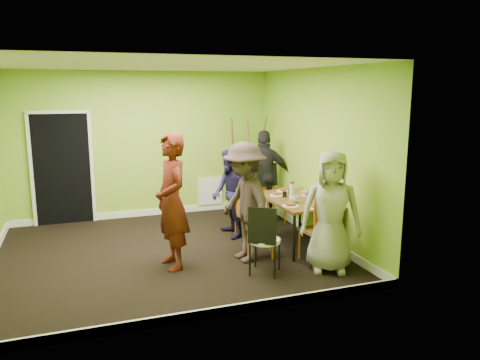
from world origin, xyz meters
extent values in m
plane|color=black|center=(0.00, 0.00, 0.00)|extent=(5.00, 5.00, 0.00)
cube|color=#8AC231|center=(0.00, 2.25, 1.40)|extent=(5.00, 0.04, 2.80)
cube|color=#8AC231|center=(0.00, -2.25, 1.40)|extent=(5.00, 0.04, 2.80)
cube|color=#8AC231|center=(2.50, 0.00, 1.40)|extent=(0.04, 4.50, 2.80)
cube|color=white|center=(0.00, 0.00, 2.80)|extent=(5.00, 4.50, 0.04)
cube|color=black|center=(-1.50, 2.22, 1.02)|extent=(1.00, 0.05, 2.04)
cube|color=white|center=(1.30, 2.22, 0.40)|extent=(0.50, 0.04, 0.55)
cylinder|color=black|center=(1.66, -0.98, 0.35)|extent=(0.04, 0.04, 0.71)
cylinder|color=black|center=(2.44, -0.98, 0.35)|extent=(0.04, 0.04, 0.71)
cylinder|color=black|center=(1.66, 0.40, 0.35)|extent=(0.04, 0.04, 0.71)
cylinder|color=black|center=(2.44, 0.40, 0.35)|extent=(0.04, 0.04, 0.71)
cube|color=brown|center=(2.05, -0.29, 0.73)|extent=(0.90, 1.50, 0.04)
cylinder|color=#C76C12|center=(1.24, 0.41, 0.20)|extent=(0.02, 0.02, 0.39)
cylinder|color=#C76C12|center=(1.29, 0.12, 0.20)|extent=(0.02, 0.02, 0.39)
cylinder|color=#C76C12|center=(1.53, 0.47, 0.20)|extent=(0.02, 0.02, 0.39)
cylinder|color=#C76C12|center=(1.58, 0.17, 0.20)|extent=(0.02, 0.02, 0.39)
cube|color=brown|center=(1.41, 0.29, 0.39)|extent=(0.41, 0.41, 0.03)
cube|color=#C76C12|center=(1.24, 0.26, 0.63)|extent=(0.09, 0.33, 0.44)
cylinder|color=#C76C12|center=(1.16, -0.36, 0.24)|extent=(0.03, 0.03, 0.47)
cylinder|color=#C76C12|center=(1.05, -0.70, 0.24)|extent=(0.03, 0.03, 0.47)
cylinder|color=#C76C12|center=(1.50, -0.47, 0.24)|extent=(0.03, 0.03, 0.47)
cylinder|color=#C76C12|center=(1.39, -0.81, 0.24)|extent=(0.03, 0.03, 0.47)
cube|color=brown|center=(1.28, -0.59, 0.47)|extent=(0.53, 0.53, 0.04)
cube|color=#C76C12|center=(1.09, -0.53, 0.76)|extent=(0.15, 0.39, 0.52)
cylinder|color=#C76C12|center=(2.28, 1.17, 0.24)|extent=(0.03, 0.03, 0.48)
cylinder|color=#C76C12|center=(1.92, 1.11, 0.24)|extent=(0.03, 0.03, 0.48)
cylinder|color=#C76C12|center=(2.34, 0.82, 0.24)|extent=(0.03, 0.03, 0.48)
cylinder|color=#C76C12|center=(1.98, 0.75, 0.24)|extent=(0.03, 0.03, 0.48)
cube|color=brown|center=(2.13, 0.96, 0.48)|extent=(0.49, 0.49, 0.04)
cube|color=#C76C12|center=(2.10, 1.16, 0.76)|extent=(0.40, 0.10, 0.53)
cylinder|color=#C76C12|center=(1.82, -1.27, 0.23)|extent=(0.03, 0.03, 0.46)
cylinder|color=#C76C12|center=(2.17, -1.22, 0.23)|extent=(0.03, 0.03, 0.46)
cylinder|color=#C76C12|center=(1.77, -0.92, 0.23)|extent=(0.03, 0.03, 0.46)
cylinder|color=#C76C12|center=(2.12, -0.88, 0.23)|extent=(0.03, 0.03, 0.46)
cube|color=brown|center=(1.97, -1.07, 0.46)|extent=(0.46, 0.46, 0.04)
cube|color=#C76C12|center=(2.00, -1.27, 0.74)|extent=(0.39, 0.08, 0.52)
cylinder|color=black|center=(0.87, -1.28, 0.22)|extent=(0.03, 0.03, 0.45)
cylinder|color=black|center=(1.15, -1.46, 0.22)|extent=(0.03, 0.03, 0.45)
cylinder|color=black|center=(1.05, -0.99, 0.22)|extent=(0.03, 0.03, 0.45)
cylinder|color=black|center=(1.33, -1.18, 0.22)|extent=(0.03, 0.03, 0.45)
cylinder|color=white|center=(1.10, -1.23, 0.46)|extent=(0.42, 0.42, 0.05)
cube|color=black|center=(0.99, -1.39, 0.72)|extent=(0.33, 0.24, 0.50)
cylinder|color=brown|center=(1.72, 1.94, 0.96)|extent=(0.28, 0.45, 1.93)
cylinder|color=brown|center=(2.22, 1.94, 0.96)|extent=(0.28, 0.45, 1.93)
cylinder|color=brown|center=(1.97, 1.66, 0.96)|extent=(0.04, 0.44, 1.88)
cube|color=brown|center=(1.97, 1.89, 0.90)|extent=(0.52, 0.05, 0.05)
cylinder|color=white|center=(1.82, 0.03, 0.76)|extent=(0.22, 0.22, 0.01)
cylinder|color=white|center=(1.73, -0.69, 0.76)|extent=(0.25, 0.25, 0.01)
cylinder|color=white|center=(2.06, 0.30, 0.76)|extent=(0.22, 0.22, 0.01)
cylinder|color=white|center=(2.03, -0.89, 0.76)|extent=(0.25, 0.25, 0.01)
cylinder|color=white|center=(2.32, -0.15, 0.76)|extent=(0.26, 0.26, 0.01)
cylinder|color=white|center=(2.29, -0.46, 0.76)|extent=(0.25, 0.25, 0.01)
cylinder|color=white|center=(1.96, -0.23, 0.87)|extent=(0.07, 0.07, 0.24)
cylinder|color=blue|center=(2.29, -0.64, 0.85)|extent=(0.07, 0.07, 0.19)
cylinder|color=#C76C12|center=(1.91, -0.11, 0.79)|extent=(0.04, 0.04, 0.09)
cylinder|color=black|center=(1.90, -0.11, 0.80)|extent=(0.07, 0.07, 0.09)
cylinder|color=black|center=(2.11, 0.12, 0.80)|extent=(0.07, 0.07, 0.10)
cylinder|color=black|center=(2.12, -0.84, 0.80)|extent=(0.06, 0.06, 0.10)
imported|color=white|center=(1.89, -0.51, 0.80)|extent=(0.14, 0.14, 0.11)
imported|color=white|center=(2.22, -0.16, 0.80)|extent=(0.10, 0.10, 0.09)
imported|color=#4F160D|center=(-0.03, -0.60, 0.95)|extent=(0.55, 0.75, 1.89)
imported|color=#1B1536|center=(1.15, 0.43, 0.75)|extent=(0.58, 0.74, 1.50)
imported|color=#322521|center=(1.01, -0.67, 0.87)|extent=(0.79, 1.20, 1.74)
imported|color=black|center=(2.10, 1.25, 0.85)|extent=(1.08, 0.76, 1.71)
imported|color=gray|center=(1.97, -1.44, 0.84)|extent=(0.96, 0.81, 1.67)
camera|label=1|loc=(-1.21, -6.81, 2.48)|focal=35.00mm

